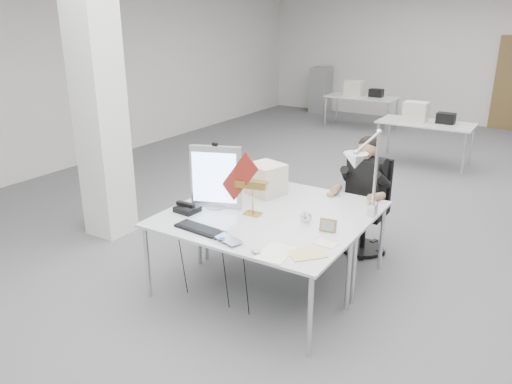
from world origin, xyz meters
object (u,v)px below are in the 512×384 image
(desk_main, at_px, (245,230))
(desk_phone, at_px, (187,209))
(seated_person, at_px, (366,177))
(laptop, at_px, (222,241))
(office_chair, at_px, (365,207))
(beige_monitor, at_px, (266,179))
(monitor, at_px, (216,177))
(bankers_lamp, at_px, (253,196))
(architect_lamp, at_px, (366,180))

(desk_main, bearing_deg, desk_phone, 176.47)
(seated_person, xyz_separation_m, laptop, (-0.55, -1.90, -0.13))
(desk_main, xyz_separation_m, laptop, (-0.02, -0.33, 0.03))
(desk_main, height_order, desk_phone, desk_phone)
(seated_person, height_order, desk_phone, seated_person)
(office_chair, height_order, beige_monitor, beige_monitor)
(monitor, bearing_deg, beige_monitor, 48.61)
(seated_person, height_order, bankers_lamp, seated_person)
(office_chair, height_order, architect_lamp, architect_lamp)
(seated_person, bearing_deg, desk_main, -101.22)
(seated_person, height_order, beige_monitor, seated_person)
(desk_main, distance_m, monitor, 0.68)
(laptop, relative_size, desk_phone, 1.55)
(seated_person, height_order, architect_lamp, architect_lamp)
(bankers_lamp, height_order, beige_monitor, bankers_lamp)
(office_chair, xyz_separation_m, laptop, (-0.55, -1.95, 0.23))
(laptop, xyz_separation_m, bankers_lamp, (-0.10, 0.64, 0.17))
(beige_monitor, bearing_deg, bankers_lamp, -54.64)
(office_chair, height_order, monitor, monitor)
(monitor, xyz_separation_m, bankers_lamp, (0.41, 0.02, -0.13))
(bankers_lamp, distance_m, beige_monitor, 0.59)
(monitor, distance_m, bankers_lamp, 0.43)
(office_chair, distance_m, bankers_lamp, 1.51)
(laptop, distance_m, architect_lamp, 1.36)
(office_chair, distance_m, laptop, 2.04)
(office_chair, bearing_deg, beige_monitor, -131.16)
(desk_phone, distance_m, beige_monitor, 0.92)
(monitor, height_order, bankers_lamp, monitor)
(desk_phone, bearing_deg, architect_lamp, 25.58)
(desk_phone, distance_m, architect_lamp, 1.70)
(laptop, bearing_deg, desk_main, 104.97)
(beige_monitor, bearing_deg, seated_person, 55.64)
(desk_phone, bearing_deg, seated_person, 55.89)
(desk_main, distance_m, desk_phone, 0.69)
(bankers_lamp, bearing_deg, seated_person, 51.13)
(monitor, distance_m, beige_monitor, 0.64)
(bankers_lamp, xyz_separation_m, beige_monitor, (-0.19, 0.56, -0.02))
(desk_main, bearing_deg, beige_monitor, 109.63)
(office_chair, distance_m, architect_lamp, 1.22)
(office_chair, relative_size, beige_monitor, 3.11)
(office_chair, xyz_separation_m, monitor, (-1.06, -1.32, 0.53))
(desk_main, height_order, architect_lamp, architect_lamp)
(monitor, bearing_deg, laptop, -72.16)
(seated_person, distance_m, bankers_lamp, 1.41)
(architect_lamp, bearing_deg, seated_person, 94.75)
(seated_person, height_order, monitor, monitor)
(desk_main, height_order, monitor, monitor)
(monitor, distance_m, architect_lamp, 1.42)
(office_chair, xyz_separation_m, architect_lamp, (0.32, -0.98, 0.64))
(office_chair, distance_m, beige_monitor, 1.18)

